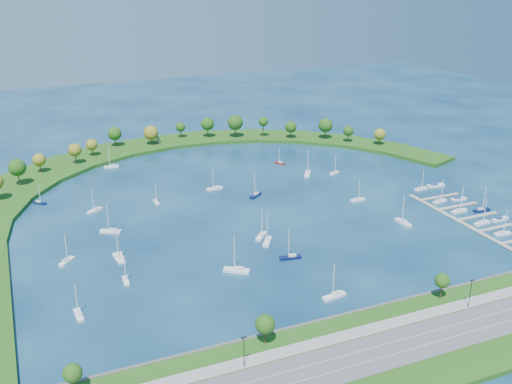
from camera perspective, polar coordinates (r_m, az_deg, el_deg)
name	(u,v)px	position (r m, az deg, el deg)	size (l,w,h in m)	color
ground	(251,205)	(283.52, -0.53, -1.23)	(700.00, 700.00, 0.00)	#072145
south_shoreline	(408,343)	(188.90, 14.45, -13.92)	(420.00, 43.10, 11.60)	#245015
breakwater	(133,184)	(314.59, -11.81, 0.79)	(286.74, 247.64, 2.00)	#245015
breakwater_trees	(174,140)	(355.14, -7.93, 4.99)	(238.92, 93.07, 14.91)	#382314
harbor_tower	(158,139)	(381.85, -9.40, 5.04)	(2.60, 2.60, 4.38)	gray
dock_system	(480,223)	(280.95, 20.83, -2.81)	(24.28, 82.00, 1.60)	gray
moored_boat_0	(79,314)	(205.01, -16.74, -11.20)	(2.62, 7.98, 11.57)	white
moored_boat_1	(67,260)	(240.58, -17.81, -6.30)	(6.89, 7.48, 11.70)	white
moored_boat_2	(156,201)	(289.41, -9.61, -0.88)	(1.90, 6.48, 9.48)	white
moored_boat_3	(290,257)	(232.45, 3.34, -6.23)	(8.78, 3.72, 12.50)	#09123B
moored_boat_4	(280,162)	(342.59, 2.32, 2.87)	(4.55, 6.65, 9.59)	maroon
moored_boat_5	(95,210)	(285.62, -15.28, -1.64)	(7.81, 6.10, 11.57)	white
moored_boat_6	(111,231)	(261.44, -13.83, -3.63)	(9.15, 6.63, 13.32)	white
moored_boat_7	(215,188)	(303.13, -4.02, 0.40)	(8.61, 3.01, 12.43)	white
moored_boat_8	(237,270)	(222.61, -1.85, -7.49)	(9.65, 8.02, 14.54)	white
moored_boat_9	(308,173)	(325.16, 5.00, 1.83)	(7.45, 9.58, 14.17)	white
moored_boat_10	(118,257)	(237.78, -13.17, -6.14)	(3.18, 8.65, 12.44)	white
moored_boat_11	(334,172)	(328.36, 7.57, 1.89)	(7.27, 4.60, 10.39)	white
moored_boat_12	(120,257)	(237.61, -12.96, -6.13)	(2.81, 9.11, 13.28)	white
moored_boat_13	(261,235)	(249.71, 0.50, -4.19)	(7.44, 7.80, 12.39)	white
moored_boat_14	(255,195)	(293.19, -0.05, -0.27)	(8.11, 6.94, 12.33)	#09123B
moored_boat_15	(40,202)	(302.75, -20.14, -0.92)	(6.30, 6.22, 10.17)	#09123B
moored_boat_16	(267,241)	(245.03, 1.11, -4.70)	(7.00, 8.81, 13.10)	white
moored_boat_17	(357,199)	(291.96, 9.76, -0.69)	(7.57, 2.20, 11.10)	white
moored_boat_18	(126,280)	(221.20, -12.45, -8.26)	(2.34, 6.96, 10.07)	white
moored_boat_19	(403,222)	(270.40, 14.01, -2.81)	(2.95, 9.23, 13.41)	white
moored_boat_20	(111,166)	(345.62, -13.79, 2.44)	(8.22, 2.74, 11.90)	white
moored_boat_21	(334,295)	(208.40, 7.58, -9.83)	(9.20, 3.89, 13.10)	white
docked_boat_2	(502,233)	(272.93, 22.67, -3.65)	(7.81, 2.91, 11.22)	white
docked_boat_4	(482,222)	(280.45, 20.97, -2.75)	(8.36, 2.98, 12.04)	white
docked_boat_5	(500,219)	(287.66, 22.47, -2.43)	(8.98, 3.34, 1.79)	white
docked_boat_6	(459,210)	(290.20, 19.00, -1.70)	(8.69, 3.17, 12.49)	white
docked_boat_7	(482,209)	(295.00, 20.93, -1.59)	(8.37, 2.64, 12.19)	#09123B
docked_boat_8	(440,201)	(299.55, 17.30, -0.79)	(8.20, 3.49, 11.67)	white
docked_boat_9	(458,199)	(305.49, 18.94, -0.63)	(8.14, 3.34, 1.61)	white
docked_boat_10	(421,188)	(313.55, 15.61, 0.35)	(7.57, 2.77, 10.89)	white
docked_boat_11	(435,185)	(320.24, 16.92, 0.62)	(9.95, 2.99, 2.02)	white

